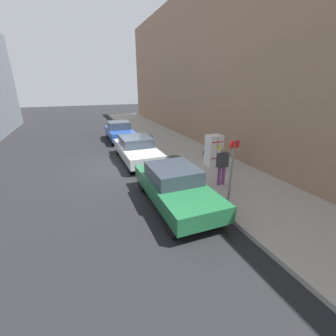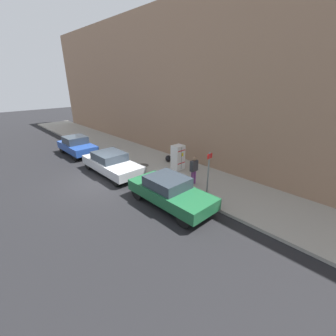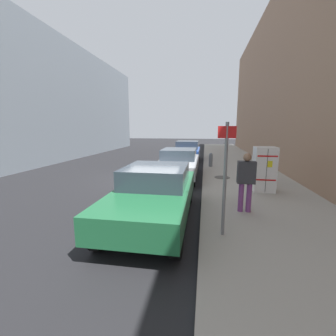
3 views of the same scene
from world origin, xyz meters
name	(u,v)px [view 3 (image 3 of 3)]	position (x,y,z in m)	size (l,w,h in m)	color
ground_plane	(152,178)	(0.00, 0.00, 0.00)	(80.00, 80.00, 0.00)	black
sidewalk_slab	(247,180)	(-4.42, 0.00, 0.08)	(3.95, 44.00, 0.15)	#9E998E
building_facade_near	(336,53)	(-7.47, 0.00, 5.28)	(2.16, 39.60, 10.56)	#937056
discarded_refrigerator	(264,169)	(-4.62, 2.01, 0.95)	(0.74, 0.64, 1.60)	white
manhole_cover	(222,177)	(-3.33, -0.04, 0.16)	(0.70, 0.70, 0.02)	#47443F
street_sign_post	(225,174)	(-2.92, 5.71, 1.49)	(0.36, 0.07, 2.39)	slate
fire_hydrant	(211,160)	(-2.86, -3.00, 0.57)	(0.22, 0.22, 0.81)	slate
trash_bag	(267,177)	(-5.14, 0.56, 0.38)	(0.46, 0.46, 0.46)	black
pedestrian_walking_far	(246,179)	(-3.61, 4.23, 1.07)	(0.47, 0.22, 1.61)	#7A3D7F
parked_hatchback_blue	(187,151)	(-1.23, -6.01, 0.75)	(1.78, 3.88, 1.46)	#23479E
parked_sedan_silver	(179,163)	(-1.23, -0.61, 0.71)	(1.87, 4.67, 1.37)	silver
parked_sedan_green	(155,192)	(-1.23, 4.80, 0.75)	(1.83, 4.44, 1.42)	#1E6038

